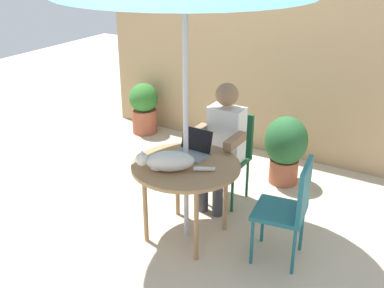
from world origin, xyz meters
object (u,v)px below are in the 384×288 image
chair_occupied (230,149)px  potted_plant_by_chair (286,146)px  cat (167,161)px  chair_empty (291,204)px  potted_plant_near_fence (144,107)px  laptop (194,147)px  person_seated (223,139)px  patio_table (186,171)px

chair_occupied → potted_plant_by_chair: size_ratio=1.19×
cat → potted_plant_by_chair: (0.45, 1.59, -0.37)m
chair_occupied → chair_empty: size_ratio=1.00×
chair_occupied → potted_plant_near_fence: chair_occupied is taller
laptop → potted_plant_by_chair: laptop is taller
cat → potted_plant_by_chair: cat is taller
chair_empty → laptop: laptop is taller
potted_plant_by_chair → laptop: bearing=-109.9°
laptop → potted_plant_by_chair: size_ratio=0.40×
person_seated → potted_plant_near_fence: person_seated is taller
laptop → potted_plant_by_chair: 1.31m
chair_occupied → person_seated: person_seated is taller
chair_empty → person_seated: 1.06m
patio_table → chair_occupied: 0.84m
patio_table → chair_empty: size_ratio=1.03×
chair_empty → person_seated: (-0.90, 0.53, 0.17)m
patio_table → potted_plant_by_chair: (0.38, 1.41, -0.22)m
chair_empty → person_seated: bearing=149.3°
patio_table → potted_plant_by_chair: 1.48m
person_seated → potted_plant_by_chair: (0.38, 0.74, -0.27)m
chair_occupied → potted_plant_by_chair: (0.38, 0.58, -0.10)m
patio_table → potted_plant_near_fence: (-1.78, 1.79, -0.28)m
patio_table → chair_empty: (0.90, 0.14, -0.12)m
laptop → cat: bearing=-92.4°
laptop → potted_plant_by_chair: (0.43, 1.19, -0.35)m
chair_occupied → potted_plant_near_fence: bearing=151.5°
chair_empty → cat: bearing=-162.1°
chair_occupied → laptop: laptop is taller
potted_plant_by_chair → person_seated: bearing=-116.8°
cat → chair_occupied: bearing=85.9°
cat → laptop: bearing=87.6°
person_seated → potted_plant_by_chair: 0.88m
chair_empty → potted_plant_by_chair: 1.38m
person_seated → cat: 0.86m
potted_plant_near_fence → potted_plant_by_chair: potted_plant_by_chair is taller
potted_plant_near_fence → potted_plant_by_chair: 2.19m
chair_occupied → cat: chair_occupied is taller
laptop → cat: laptop is taller
patio_table → laptop: bearing=104.0°
chair_empty → potted_plant_near_fence: bearing=148.3°
chair_empty → person_seated: size_ratio=0.73×
patio_table → chair_empty: chair_empty is taller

